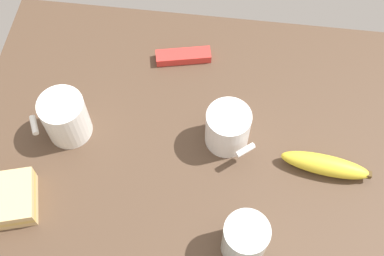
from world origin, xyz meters
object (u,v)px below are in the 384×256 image
(coffee_mug_milky, at_px, (228,128))
(glass_of_milk, at_px, (245,240))
(snack_bar, at_px, (183,56))
(sandwich_main, at_px, (5,200))
(coffee_mug_black, at_px, (65,117))
(banana, at_px, (325,165))

(coffee_mug_milky, height_order, glass_of_milk, glass_of_milk)
(glass_of_milk, bearing_deg, coffee_mug_milky, -77.37)
(snack_bar, bearing_deg, sandwich_main, 40.52)
(coffee_mug_black, xyz_separation_m, coffee_mug_milky, (-0.32, -0.02, -0.00))
(snack_bar, bearing_deg, coffee_mug_black, 32.68)
(coffee_mug_black, bearing_deg, banana, 177.12)
(coffee_mug_milky, bearing_deg, sandwich_main, 25.48)
(banana, height_order, snack_bar, banana)
(coffee_mug_milky, height_order, sandwich_main, coffee_mug_milky)
(coffee_mug_black, height_order, glass_of_milk, coffee_mug_black)
(coffee_mug_milky, xyz_separation_m, sandwich_main, (0.40, 0.19, -0.02))
(glass_of_milk, xyz_separation_m, banana, (-0.15, -0.17, -0.02))
(banana, bearing_deg, snack_bar, -37.22)
(coffee_mug_milky, relative_size, sandwich_main, 0.79)
(coffee_mug_black, height_order, banana, coffee_mug_black)
(coffee_mug_black, bearing_deg, glass_of_milk, 151.69)
(sandwich_main, distance_m, snack_bar, 0.47)
(coffee_mug_milky, height_order, banana, coffee_mug_milky)
(snack_bar, bearing_deg, coffee_mug_milky, 108.23)
(coffee_mug_black, xyz_separation_m, banana, (-0.51, 0.03, -0.03))
(coffee_mug_black, xyz_separation_m, snack_bar, (-0.21, -0.21, -0.04))
(glass_of_milk, distance_m, banana, 0.23)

